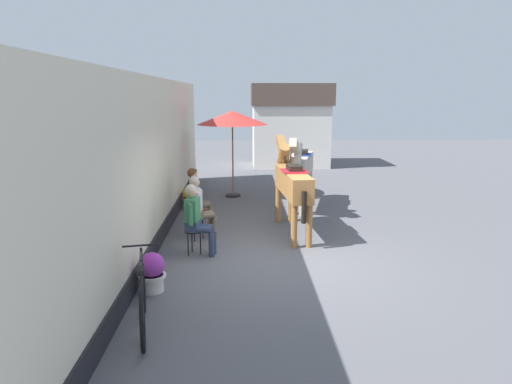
{
  "coord_description": "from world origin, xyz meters",
  "views": [
    {
      "loc": [
        -0.68,
        -8.14,
        3.05
      ],
      "look_at": [
        -0.4,
        1.2,
        1.05
      ],
      "focal_mm": 32.05,
      "sensor_mm": 36.0,
      "label": 1
    }
  ],
  "objects_px": {
    "seated_visitor_middle": "(199,204)",
    "seated_visitor_far": "(196,194)",
    "saddled_horse_far": "(301,166)",
    "flower_planter_nearest": "(152,271)",
    "leaning_bicycle": "(143,301)",
    "saddled_horse_near": "(292,182)",
    "seated_visitor_near": "(196,216)",
    "flower_planter_farthest": "(190,197)",
    "satchel_bag": "(201,213)",
    "cafe_parasol": "(232,118)"
  },
  "relations": [
    {
      "from": "seated_visitor_near",
      "to": "seated_visitor_far",
      "type": "relative_size",
      "value": 1.0
    },
    {
      "from": "saddled_horse_far",
      "to": "flower_planter_nearest",
      "type": "height_order",
      "value": "saddled_horse_far"
    },
    {
      "from": "cafe_parasol",
      "to": "seated_visitor_middle",
      "type": "bearing_deg",
      "value": -98.63
    },
    {
      "from": "saddled_horse_near",
      "to": "flower_planter_nearest",
      "type": "height_order",
      "value": "saddled_horse_near"
    },
    {
      "from": "seated_visitor_near",
      "to": "satchel_bag",
      "type": "bearing_deg",
      "value": 93.48
    },
    {
      "from": "seated_visitor_middle",
      "to": "saddled_horse_far",
      "type": "height_order",
      "value": "saddled_horse_far"
    },
    {
      "from": "saddled_horse_near",
      "to": "satchel_bag",
      "type": "relative_size",
      "value": 10.7
    },
    {
      "from": "cafe_parasol",
      "to": "satchel_bag",
      "type": "distance_m",
      "value": 3.38
    },
    {
      "from": "saddled_horse_near",
      "to": "cafe_parasol",
      "type": "distance_m",
      "value": 4.16
    },
    {
      "from": "flower_planter_nearest",
      "to": "seated_visitor_far",
      "type": "bearing_deg",
      "value": 84.63
    },
    {
      "from": "saddled_horse_far",
      "to": "flower_planter_nearest",
      "type": "bearing_deg",
      "value": -118.96
    },
    {
      "from": "seated_visitor_middle",
      "to": "flower_planter_nearest",
      "type": "xyz_separation_m",
      "value": [
        -0.49,
        -2.65,
        -0.44
      ]
    },
    {
      "from": "cafe_parasol",
      "to": "flower_planter_nearest",
      "type": "bearing_deg",
      "value": -99.38
    },
    {
      "from": "seated_visitor_middle",
      "to": "flower_planter_nearest",
      "type": "bearing_deg",
      "value": -100.57
    },
    {
      "from": "seated_visitor_middle",
      "to": "seated_visitor_far",
      "type": "xyz_separation_m",
      "value": [
        -0.15,
        1.01,
        0.0
      ]
    },
    {
      "from": "saddled_horse_near",
      "to": "leaning_bicycle",
      "type": "xyz_separation_m",
      "value": [
        -2.41,
        -4.32,
        -0.76
      ]
    },
    {
      "from": "saddled_horse_far",
      "to": "leaning_bicycle",
      "type": "height_order",
      "value": "saddled_horse_far"
    },
    {
      "from": "seated_visitor_far",
      "to": "seated_visitor_middle",
      "type": "bearing_deg",
      "value": -81.53
    },
    {
      "from": "seated_visitor_middle",
      "to": "flower_planter_farthest",
      "type": "xyz_separation_m",
      "value": [
        -0.48,
        2.68,
        -0.44
      ]
    },
    {
      "from": "leaning_bicycle",
      "to": "flower_planter_nearest",
      "type": "bearing_deg",
      "value": 95.13
    },
    {
      "from": "seated_visitor_middle",
      "to": "flower_planter_farthest",
      "type": "relative_size",
      "value": 2.17
    },
    {
      "from": "seated_visitor_near",
      "to": "flower_planter_farthest",
      "type": "xyz_separation_m",
      "value": [
        -0.52,
        3.63,
        -0.44
      ]
    },
    {
      "from": "leaning_bicycle",
      "to": "seated_visitor_far",
      "type": "bearing_deg",
      "value": 87.18
    },
    {
      "from": "saddled_horse_far",
      "to": "seated_visitor_far",
      "type": "bearing_deg",
      "value": -146.29
    },
    {
      "from": "flower_planter_farthest",
      "to": "seated_visitor_middle",
      "type": "bearing_deg",
      "value": -79.73
    },
    {
      "from": "seated_visitor_near",
      "to": "seated_visitor_middle",
      "type": "height_order",
      "value": "same"
    },
    {
      "from": "flower_planter_nearest",
      "to": "satchel_bag",
      "type": "height_order",
      "value": "flower_planter_nearest"
    },
    {
      "from": "flower_planter_farthest",
      "to": "leaning_bicycle",
      "type": "bearing_deg",
      "value": -89.16
    },
    {
      "from": "flower_planter_nearest",
      "to": "flower_planter_farthest",
      "type": "xyz_separation_m",
      "value": [
        0.01,
        5.32,
        0.0
      ]
    },
    {
      "from": "seated_visitor_far",
      "to": "flower_planter_farthest",
      "type": "relative_size",
      "value": 2.17
    },
    {
      "from": "seated_visitor_middle",
      "to": "seated_visitor_far",
      "type": "bearing_deg",
      "value": 98.47
    },
    {
      "from": "flower_planter_nearest",
      "to": "leaning_bicycle",
      "type": "relative_size",
      "value": 0.37
    },
    {
      "from": "saddled_horse_far",
      "to": "leaning_bicycle",
      "type": "distance_m",
      "value": 7.26
    },
    {
      "from": "seated_visitor_near",
      "to": "flower_planter_farthest",
      "type": "bearing_deg",
      "value": 98.17
    },
    {
      "from": "saddled_horse_far",
      "to": "seated_visitor_middle",
      "type": "bearing_deg",
      "value": -132.03
    },
    {
      "from": "seated_visitor_near",
      "to": "seated_visitor_middle",
      "type": "bearing_deg",
      "value": 92.16
    },
    {
      "from": "seated_visitor_near",
      "to": "flower_planter_nearest",
      "type": "relative_size",
      "value": 2.17
    },
    {
      "from": "seated_visitor_middle",
      "to": "flower_planter_nearest",
      "type": "relative_size",
      "value": 2.17
    },
    {
      "from": "seated_visitor_near",
      "to": "cafe_parasol",
      "type": "bearing_deg",
      "value": 83.33
    },
    {
      "from": "seated_visitor_far",
      "to": "saddled_horse_near",
      "type": "height_order",
      "value": "saddled_horse_near"
    },
    {
      "from": "flower_planter_farthest",
      "to": "cafe_parasol",
      "type": "height_order",
      "value": "cafe_parasol"
    },
    {
      "from": "flower_planter_nearest",
      "to": "cafe_parasol",
      "type": "distance_m",
      "value": 7.27
    },
    {
      "from": "seated_visitor_middle",
      "to": "saddled_horse_near",
      "type": "bearing_deg",
      "value": 13.81
    },
    {
      "from": "satchel_bag",
      "to": "saddled_horse_far",
      "type": "bearing_deg",
      "value": 22.99
    },
    {
      "from": "leaning_bicycle",
      "to": "cafe_parasol",
      "type": "height_order",
      "value": "cafe_parasol"
    },
    {
      "from": "seated_visitor_near",
      "to": "seated_visitor_far",
      "type": "xyz_separation_m",
      "value": [
        -0.19,
        1.96,
        0.0
      ]
    },
    {
      "from": "seated_visitor_far",
      "to": "seated_visitor_near",
      "type": "bearing_deg",
      "value": -84.57
    },
    {
      "from": "saddled_horse_near",
      "to": "satchel_bag",
      "type": "xyz_separation_m",
      "value": [
        -2.16,
        1.35,
        -1.06
      ]
    },
    {
      "from": "seated_visitor_near",
      "to": "flower_planter_farthest",
      "type": "distance_m",
      "value": 3.69
    },
    {
      "from": "seated_visitor_far",
      "to": "satchel_bag",
      "type": "distance_m",
      "value": 1.08
    }
  ]
}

